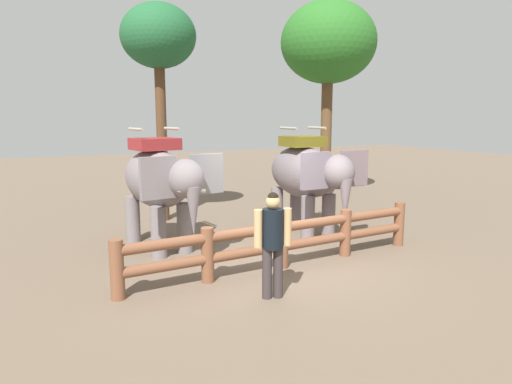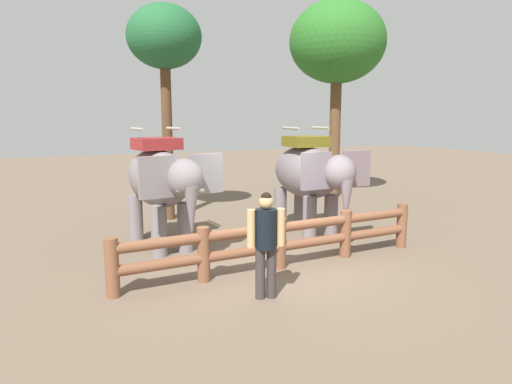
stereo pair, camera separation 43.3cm
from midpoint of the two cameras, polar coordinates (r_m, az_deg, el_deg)
name	(u,v)px [view 1 (the left image)]	position (r m, az deg, el deg)	size (l,w,h in m)	color
ground_plane	(278,265)	(9.72, 1.43, -9.08)	(60.00, 60.00, 0.00)	brown
log_fence	(283,239)	(9.38, 2.01, -5.91)	(6.90, 0.61, 1.05)	brown
elephant_near_left	(160,182)	(10.75, -13.04, 1.22)	(1.93, 3.36, 2.83)	slate
elephant_center	(307,175)	(11.84, 5.30, 2.12)	(1.87, 3.27, 2.82)	slate
tourist_woman_in_black	(273,238)	(7.74, 0.50, -5.72)	(0.64, 0.43, 1.84)	#393132
tree_far_left	(159,41)	(13.90, -13.00, 17.88)	(2.13, 2.13, 6.23)	brown
tree_back_center	(328,44)	(17.88, 8.30, 17.79)	(3.53, 3.53, 7.27)	brown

